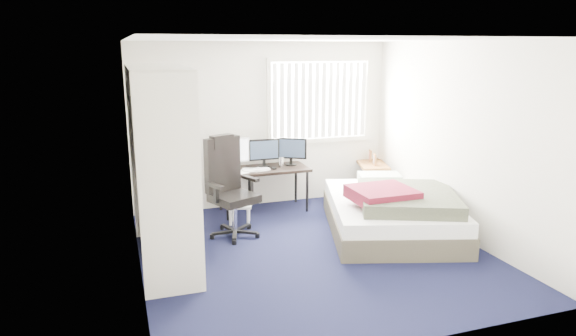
% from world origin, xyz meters
% --- Properties ---
extents(ground, '(4.20, 4.20, 0.00)m').
position_xyz_m(ground, '(0.00, 0.00, 0.00)').
color(ground, black).
rests_on(ground, ground).
extents(room_shell, '(4.20, 4.20, 4.20)m').
position_xyz_m(room_shell, '(0.00, 0.00, 1.51)').
color(room_shell, silver).
rests_on(room_shell, ground).
extents(window_assembly, '(1.72, 0.09, 1.32)m').
position_xyz_m(window_assembly, '(0.90, 2.04, 1.60)').
color(window_assembly, white).
rests_on(window_assembly, ground).
extents(closet, '(0.64, 1.84, 2.22)m').
position_xyz_m(closet, '(-1.67, 0.27, 1.35)').
color(closet, beige).
rests_on(closet, ground).
extents(desk, '(1.38, 0.63, 1.12)m').
position_xyz_m(desk, '(-0.11, 1.76, 0.70)').
color(desk, black).
rests_on(desk, ground).
extents(office_chair, '(0.81, 0.81, 1.31)m').
position_xyz_m(office_chair, '(-0.80, 0.91, 0.50)').
color(office_chair, black).
rests_on(office_chair, ground).
extents(footstool, '(0.40, 0.35, 0.27)m').
position_xyz_m(footstool, '(-0.59, 1.29, 0.21)').
color(footstool, white).
rests_on(footstool, ground).
extents(nightstand, '(0.63, 0.93, 0.76)m').
position_xyz_m(nightstand, '(1.75, 1.85, 0.52)').
color(nightstand, brown).
rests_on(nightstand, ground).
extents(bed, '(2.14, 2.49, 0.69)m').
position_xyz_m(bed, '(1.25, 0.30, 0.29)').
color(bed, '#464132').
rests_on(bed, ground).
extents(pine_box, '(0.40, 0.32, 0.28)m').
position_xyz_m(pine_box, '(-1.65, -0.45, 0.14)').
color(pine_box, tan).
rests_on(pine_box, ground).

